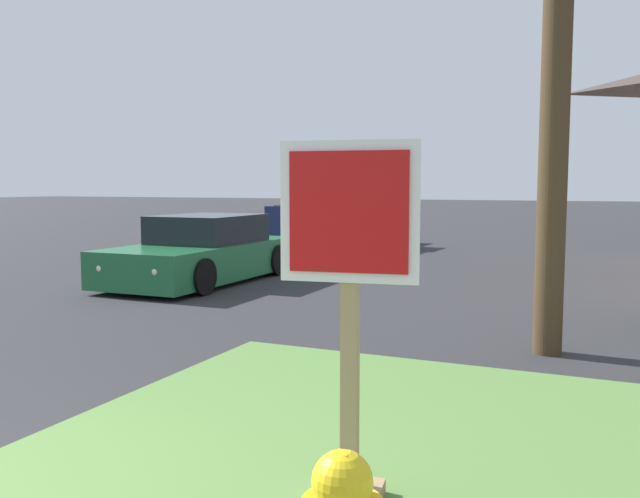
{
  "coord_description": "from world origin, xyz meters",
  "views": [
    {
      "loc": [
        3.61,
        -1.76,
        1.82
      ],
      "look_at": [
        1.01,
        4.1,
        1.2
      ],
      "focal_mm": 37.43,
      "sensor_mm": 36.0,
      "label": 1
    }
  ],
  "objects_px": {
    "parked_sedan_green": "(204,253)",
    "manhole_cover": "(247,390)",
    "pickup_truck_navy": "(340,227)",
    "stop_sign": "(349,330)"
  },
  "relations": [
    {
      "from": "stop_sign",
      "to": "parked_sedan_green",
      "type": "height_order",
      "value": "stop_sign"
    },
    {
      "from": "stop_sign",
      "to": "parked_sedan_green",
      "type": "relative_size",
      "value": 0.45
    },
    {
      "from": "parked_sedan_green",
      "to": "manhole_cover",
      "type": "bearing_deg",
      "value": -53.09
    },
    {
      "from": "stop_sign",
      "to": "manhole_cover",
      "type": "xyz_separation_m",
      "value": [
        -1.64,
        1.71,
        -1.03
      ]
    },
    {
      "from": "stop_sign",
      "to": "parked_sedan_green",
      "type": "distance_m",
      "value": 9.32
    },
    {
      "from": "stop_sign",
      "to": "pickup_truck_navy",
      "type": "bearing_deg",
      "value": 112.44
    },
    {
      "from": "stop_sign",
      "to": "manhole_cover",
      "type": "distance_m",
      "value": 2.58
    },
    {
      "from": "manhole_cover",
      "to": "pickup_truck_navy",
      "type": "relative_size",
      "value": 0.13
    },
    {
      "from": "stop_sign",
      "to": "pickup_truck_navy",
      "type": "distance_m",
      "value": 15.69
    },
    {
      "from": "stop_sign",
      "to": "manhole_cover",
      "type": "height_order",
      "value": "stop_sign"
    }
  ]
}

